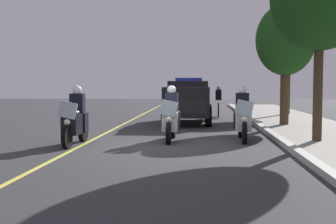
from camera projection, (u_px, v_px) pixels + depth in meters
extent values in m
plane|color=#333335|center=(165.00, 146.00, 12.08)|extent=(80.00, 80.00, 0.00)
cube|color=#B7B5AD|center=(287.00, 145.00, 11.82)|extent=(48.00, 0.24, 0.15)
cube|color=#E0D14C|center=(82.00, 145.00, 12.26)|extent=(48.00, 0.12, 0.01)
cylinder|color=black|center=(67.00, 137.00, 11.54)|extent=(0.64, 0.13, 0.64)
cylinder|color=black|center=(83.00, 131.00, 13.03)|extent=(0.64, 0.15, 0.64)
cube|color=black|center=(75.00, 124.00, 12.24)|extent=(1.21, 0.46, 0.56)
ellipsoid|color=black|center=(74.00, 113.00, 12.18)|extent=(0.57, 0.33, 0.24)
cube|color=silver|center=(68.00, 110.00, 11.59)|extent=(0.07, 0.56, 0.53)
sphere|color=#F9F4CC|center=(67.00, 122.00, 11.55)|extent=(0.17, 0.17, 0.17)
sphere|color=red|center=(64.00, 112.00, 11.74)|extent=(0.09, 0.09, 0.09)
sphere|color=#1933F2|center=(75.00, 112.00, 11.71)|extent=(0.09, 0.09, 0.09)
cube|color=black|center=(77.00, 104.00, 12.44)|extent=(0.29, 0.41, 0.60)
cube|color=black|center=(84.00, 123.00, 12.39)|extent=(0.18, 0.14, 0.56)
cube|color=black|center=(70.00, 123.00, 12.43)|extent=(0.18, 0.14, 0.56)
sphere|color=white|center=(77.00, 90.00, 12.39)|extent=(0.28, 0.28, 0.28)
cylinder|color=black|center=(169.00, 133.00, 12.42)|extent=(0.64, 0.13, 0.64)
cylinder|color=black|center=(173.00, 128.00, 13.91)|extent=(0.64, 0.15, 0.64)
cube|color=white|center=(171.00, 121.00, 13.12)|extent=(1.21, 0.46, 0.56)
ellipsoid|color=white|center=(171.00, 111.00, 13.05)|extent=(0.57, 0.33, 0.24)
cube|color=silver|center=(169.00, 108.00, 12.47)|extent=(0.07, 0.56, 0.53)
sphere|color=#F9F4CC|center=(169.00, 120.00, 12.43)|extent=(0.17, 0.17, 0.17)
sphere|color=red|center=(164.00, 110.00, 12.62)|extent=(0.09, 0.09, 0.09)
sphere|color=#1933F2|center=(175.00, 110.00, 12.59)|extent=(0.09, 0.09, 0.09)
cube|color=black|center=(172.00, 103.00, 13.32)|extent=(0.29, 0.41, 0.60)
cube|color=black|center=(178.00, 121.00, 13.27)|extent=(0.18, 0.14, 0.56)
cube|color=black|center=(165.00, 120.00, 13.31)|extent=(0.18, 0.14, 0.56)
sphere|color=white|center=(172.00, 90.00, 13.27)|extent=(0.28, 0.28, 0.28)
cylinder|color=black|center=(244.00, 133.00, 12.46)|extent=(0.64, 0.13, 0.64)
cylinder|color=black|center=(241.00, 128.00, 13.95)|extent=(0.64, 0.15, 0.64)
cube|color=silver|center=(243.00, 121.00, 13.17)|extent=(1.21, 0.46, 0.56)
ellipsoid|color=silver|center=(243.00, 111.00, 13.10)|extent=(0.57, 0.33, 0.24)
cube|color=silver|center=(244.00, 108.00, 12.52)|extent=(0.07, 0.56, 0.53)
sphere|color=#F9F4CC|center=(244.00, 119.00, 12.48)|extent=(0.17, 0.17, 0.17)
sphere|color=red|center=(239.00, 110.00, 12.67)|extent=(0.09, 0.09, 0.09)
sphere|color=#1933F2|center=(249.00, 110.00, 12.63)|extent=(0.09, 0.09, 0.09)
cube|color=black|center=(242.00, 102.00, 13.36)|extent=(0.29, 0.41, 0.60)
cube|color=black|center=(249.00, 120.00, 13.32)|extent=(0.18, 0.14, 0.56)
cube|color=black|center=(236.00, 120.00, 13.36)|extent=(0.18, 0.14, 0.56)
sphere|color=white|center=(242.00, 90.00, 13.32)|extent=(0.28, 0.28, 0.28)
cube|color=black|center=(189.00, 101.00, 19.23)|extent=(4.94, 2.00, 1.24)
cube|color=black|center=(189.00, 85.00, 19.48)|extent=(2.44, 1.80, 0.36)
cube|color=#2633D8|center=(189.00, 79.00, 19.26)|extent=(0.30, 1.21, 0.14)
cube|color=black|center=(186.00, 106.00, 16.85)|extent=(0.15, 1.62, 0.56)
cylinder|color=black|center=(208.00, 117.00, 17.64)|extent=(0.81, 0.30, 0.80)
cylinder|color=black|center=(165.00, 117.00, 17.81)|extent=(0.81, 0.30, 0.80)
cylinder|color=black|center=(209.00, 112.00, 20.72)|extent=(0.81, 0.30, 0.80)
cylinder|color=black|center=(172.00, 112.00, 20.89)|extent=(0.81, 0.30, 0.80)
cylinder|color=black|center=(219.00, 112.00, 22.13)|extent=(0.66, 0.05, 0.66)
cylinder|color=black|center=(218.00, 111.00, 23.22)|extent=(0.66, 0.05, 0.66)
cube|color=black|center=(218.00, 106.00, 22.66)|extent=(1.00, 0.08, 0.36)
cube|color=black|center=(218.00, 95.00, 22.67)|extent=(0.25, 0.32, 0.56)
sphere|color=tan|center=(219.00, 88.00, 22.61)|extent=(0.22, 0.22, 0.22)
cylinder|color=#42301E|center=(318.00, 90.00, 12.39)|extent=(0.27, 0.27, 2.96)
cylinder|color=#4C3823|center=(285.00, 94.00, 17.52)|extent=(0.36, 0.36, 2.51)
ellipsoid|color=#1E4C19|center=(285.00, 40.00, 17.38)|extent=(2.41, 2.41, 2.92)
cylinder|color=#4C3823|center=(288.00, 85.00, 23.89)|extent=(0.28, 0.28, 3.28)
ellipsoid|color=#194216|center=(289.00, 37.00, 23.72)|extent=(2.57, 2.57, 2.56)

